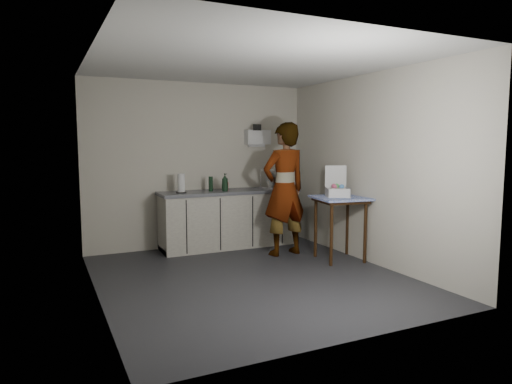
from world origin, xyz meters
name	(u,v)px	position (x,y,z in m)	size (l,w,h in m)	color
ground	(252,278)	(0.00, 0.00, 0.00)	(4.00, 4.00, 0.00)	#27262B
wall_back	(199,165)	(0.00, 1.99, 1.30)	(3.60, 0.02, 2.60)	beige
wall_right	(370,169)	(1.79, 0.00, 1.30)	(0.02, 4.00, 2.60)	beige
wall_left	(95,178)	(-1.79, 0.00, 1.30)	(0.02, 4.00, 2.60)	beige
ceiling	(251,63)	(0.00, 0.00, 2.60)	(3.60, 4.00, 0.01)	silver
kitchen_counter	(230,220)	(0.40, 1.70, 0.43)	(2.24, 0.62, 0.91)	black
wall_shelf	(258,137)	(1.00, 1.92, 1.75)	(0.42, 0.18, 0.37)	white
side_table	(340,205)	(1.50, 0.26, 0.79)	(0.79, 0.79, 0.90)	#361E0C
standing_man	(284,189)	(0.94, 0.87, 0.98)	(0.71, 0.47, 1.96)	#B2A593
soap_bottle	(225,182)	(0.28, 1.60, 1.05)	(0.11, 0.11, 0.28)	black
soda_can	(226,186)	(0.33, 1.67, 0.98)	(0.07, 0.07, 0.13)	red
dark_bottle	(211,184)	(0.08, 1.70, 1.02)	(0.07, 0.07, 0.23)	black
paper_towel	(181,184)	(-0.40, 1.66, 1.05)	(0.16, 0.16, 0.29)	black
dish_rack	(275,184)	(1.21, 1.70, 0.98)	(0.44, 0.33, 0.31)	white
bakery_box	(337,190)	(1.48, 0.32, 1.00)	(0.41, 0.42, 0.43)	white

